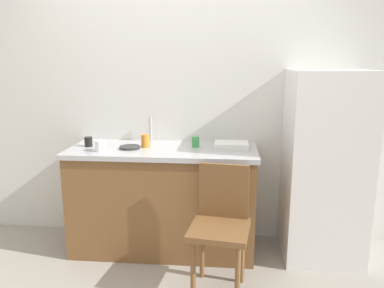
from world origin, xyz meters
name	(u,v)px	position (x,y,z in m)	size (l,w,h in m)	color
back_wall	(174,96)	(0.00, 1.00, 1.30)	(4.80, 0.10, 2.60)	silver
cabinet_base	(164,201)	(-0.05, 0.65, 0.43)	(1.52, 0.60, 0.86)	brown
countertop	(163,150)	(-0.05, 0.65, 0.88)	(1.56, 0.64, 0.04)	#B7B7BC
faucet	(151,129)	(-0.20, 0.90, 1.01)	(0.02, 0.02, 0.22)	#B7B7BC
refrigerator	(324,167)	(1.27, 0.66, 0.77)	(0.61, 0.59, 1.54)	white
chair	(221,222)	(0.45, 0.10, 0.50)	(0.45, 0.45, 0.89)	brown
dish_tray	(231,145)	(0.52, 0.69, 0.92)	(0.28, 0.20, 0.05)	white
hotplate	(130,147)	(-0.32, 0.61, 0.91)	(0.17, 0.17, 0.02)	#2D2D2D
cup_orange	(145,141)	(-0.20, 0.67, 0.95)	(0.07, 0.07, 0.11)	orange
cup_green	(195,142)	(0.22, 0.72, 0.94)	(0.06, 0.06, 0.09)	green
cup_black	(89,142)	(-0.69, 0.65, 0.94)	(0.07, 0.07, 0.08)	black
cup_white	(100,146)	(-0.53, 0.49, 0.94)	(0.08, 0.08, 0.09)	white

